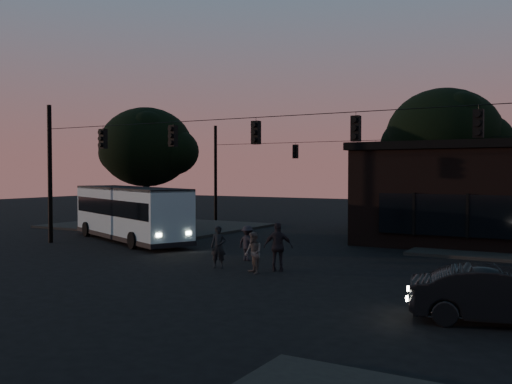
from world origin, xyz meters
The scene contains 12 objects.
ground centered at (0.00, 0.00, 0.00)m, with size 120.00×120.00×0.00m, color black.
sidewalk_far_left centered at (-14.00, 14.00, 0.07)m, with size 14.00×10.00×0.15m, color black.
tree_behind centered at (4.00, 22.00, 6.19)m, with size 7.60×7.60×9.43m.
tree_left centered at (-14.00, 13.00, 5.57)m, with size 6.40×6.40×8.30m.
signal_rig_near centered at (0.00, 4.00, 4.45)m, with size 26.24×0.30×7.50m.
signal_rig_far centered at (0.00, 20.00, 4.20)m, with size 26.24×0.30×7.50m.
bus centered at (-9.73, 6.70, 1.69)m, with size 10.78×6.68×3.02m.
car centered at (10.44, -1.68, 0.72)m, with size 1.53×4.40×1.45m, color black.
pedestrian_a centered at (-0.45, 1.77, 0.85)m, with size 0.62×0.41×1.70m, color black.
pedestrian_b centered at (1.41, 1.38, 0.79)m, with size 0.77×0.60×1.58m, color #4E4847.
pedestrian_c centered at (1.98, 2.31, 0.96)m, with size 1.12×0.47×1.91m, color black.
pedestrian_d centered at (-0.43, 4.01, 0.76)m, with size 0.99×0.57×1.53m, color black.
Camera 1 is at (12.32, -17.17, 3.86)m, focal length 40.00 mm.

